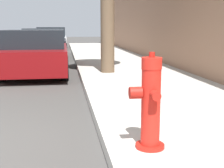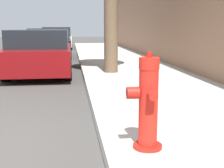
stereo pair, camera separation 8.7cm
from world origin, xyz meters
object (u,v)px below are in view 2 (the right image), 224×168
object	(u,v)px
parked_car_mid	(50,43)
parked_car_far	(57,38)
fire_hydrant	(148,104)
parked_car_near	(40,53)

from	to	relation	value
parked_car_mid	parked_car_far	world-z (taller)	parked_car_far
fire_hydrant	parked_car_near	distance (m)	6.34
fire_hydrant	parked_car_mid	size ratio (longest dim) A/B	0.24
fire_hydrant	parked_car_far	size ratio (longest dim) A/B	0.23
parked_car_far	fire_hydrant	bearing A→B (deg)	-84.86
parked_car_near	parked_car_far	xyz separation A→B (m)	(0.03, 10.96, 0.02)
fire_hydrant	parked_car_near	bearing A→B (deg)	104.34
parked_car_mid	parked_car_far	bearing A→B (deg)	89.30
fire_hydrant	parked_car_far	xyz separation A→B (m)	(-1.54, 17.10, 0.04)
parked_car_near	parked_car_far	world-z (taller)	parked_car_far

